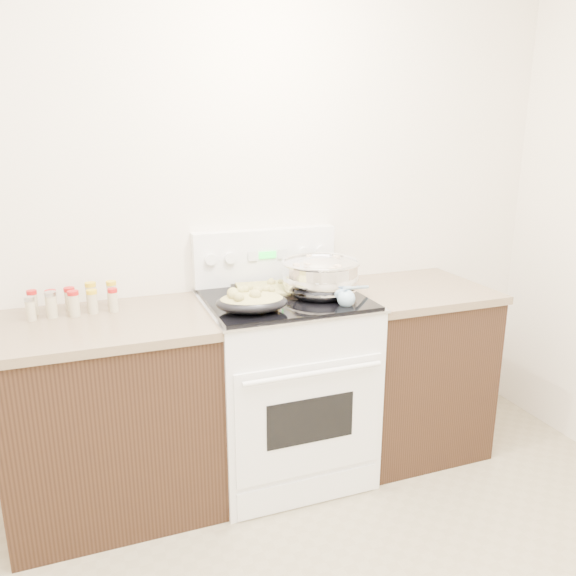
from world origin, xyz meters
name	(u,v)px	position (x,y,z in m)	size (l,w,h in m)	color
room_shell	(363,136)	(0.00, 0.00, 1.70)	(4.10, 3.60, 2.75)	white
counter_left	(114,415)	(-0.48, 1.43, 0.46)	(0.93, 0.67, 0.92)	black
counter_right	(408,367)	(1.08, 1.43, 0.46)	(0.73, 0.67, 0.92)	black
kitchen_range	(284,382)	(0.35, 1.42, 0.49)	(0.78, 0.73, 1.22)	white
mixing_bowl	(320,277)	(0.52, 1.39, 1.03)	(0.45, 0.45, 0.22)	silver
roasting_pan	(251,301)	(0.13, 1.25, 0.99)	(0.36, 0.28, 0.11)	black
baking_sheet	(276,289)	(0.33, 1.50, 0.96)	(0.44, 0.33, 0.06)	black
wooden_spoon	(261,307)	(0.18, 1.27, 0.95)	(0.11, 0.25, 0.04)	#A6854C
blue_ladle	(347,297)	(0.58, 1.20, 0.98)	(0.24, 0.20, 0.10)	#87ADCA
spice_jars	(73,300)	(-0.60, 1.59, 0.98)	(0.39, 0.15, 0.12)	#BFB28C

